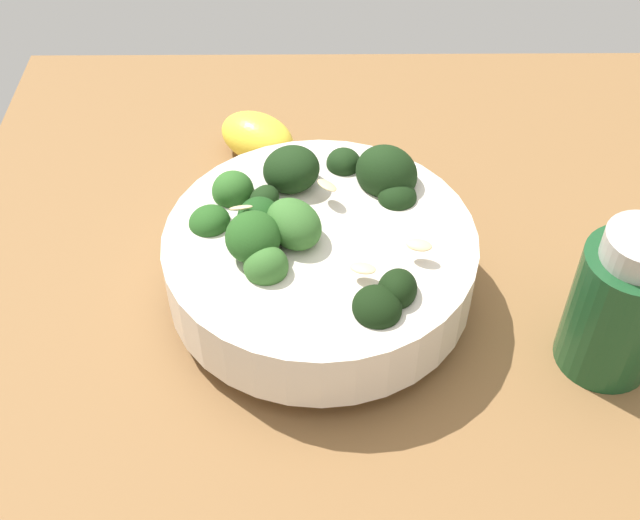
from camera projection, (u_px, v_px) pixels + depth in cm
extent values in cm
cube|color=brown|center=(385.00, 323.00, 63.63)|extent=(69.92, 69.92, 4.47)
cylinder|color=silver|center=(320.00, 290.00, 61.96)|extent=(12.25, 12.25, 1.59)
cylinder|color=silver|center=(320.00, 260.00, 59.70)|extent=(22.27, 22.27, 4.77)
cylinder|color=beige|center=(320.00, 241.00, 58.28)|extent=(18.18, 18.18, 0.80)
cylinder|color=#3C7A32|center=(389.00, 303.00, 54.84)|extent=(1.51, 1.43, 0.97)
ellipsoid|color=black|center=(391.00, 290.00, 53.90)|extent=(4.21, 4.14, 4.11)
cylinder|color=#4A8F3C|center=(267.00, 280.00, 56.23)|extent=(1.27, 1.25, 1.19)
ellipsoid|color=#386B2B|center=(266.00, 266.00, 55.25)|extent=(3.34, 3.49, 3.75)
cylinder|color=#3C7A32|center=(212.00, 238.00, 60.02)|extent=(1.25, 1.54, 1.65)
ellipsoid|color=#23511C|center=(210.00, 222.00, 58.91)|extent=(4.16, 4.12, 3.11)
cylinder|color=#2F662B|center=(235.00, 209.00, 62.05)|extent=(1.87, 1.86, 1.73)
ellipsoid|color=#2D6023|center=(233.00, 191.00, 60.81)|extent=(4.23, 4.13, 3.28)
cylinder|color=#4A8F3C|center=(294.00, 240.00, 58.05)|extent=(1.88, 1.82, 1.27)
ellipsoid|color=#386B2B|center=(294.00, 224.00, 56.95)|extent=(5.71, 6.03, 4.20)
cylinder|color=#4A8F3C|center=(254.00, 254.00, 56.80)|extent=(1.88, 1.88, 1.40)
ellipsoid|color=#23511C|center=(253.00, 237.00, 55.66)|extent=(6.00, 5.54, 4.59)
cylinder|color=#589D47|center=(265.00, 213.00, 60.72)|extent=(1.29, 1.33, 1.49)
ellipsoid|color=black|center=(264.00, 200.00, 59.80)|extent=(3.52, 3.34, 2.46)
cylinder|color=#3C7A32|center=(396.00, 210.00, 61.71)|extent=(1.47, 1.32, 1.27)
ellipsoid|color=black|center=(397.00, 197.00, 60.76)|extent=(3.81, 3.71, 3.42)
cylinder|color=#4A8F3C|center=(343.00, 177.00, 64.41)|extent=(1.28, 1.38, 1.09)
ellipsoid|color=black|center=(344.00, 163.00, 63.47)|extent=(3.26, 3.06, 2.68)
cylinder|color=#589D47|center=(382.00, 193.00, 62.90)|extent=(2.30, 2.27, 1.79)
ellipsoid|color=black|center=(384.00, 173.00, 61.54)|extent=(6.92, 6.41, 6.52)
cylinder|color=#589D47|center=(292.00, 189.00, 62.54)|extent=(1.61, 1.84, 1.76)
ellipsoid|color=black|center=(291.00, 169.00, 61.20)|extent=(5.67, 6.26, 5.18)
cylinder|color=#2F662B|center=(261.00, 238.00, 59.49)|extent=(1.85, 1.55, 1.98)
ellipsoid|color=#194216|center=(260.00, 220.00, 58.25)|extent=(4.69, 4.18, 4.31)
cylinder|color=#4A8F3C|center=(376.00, 323.00, 53.90)|extent=(1.70, 1.79, 1.55)
ellipsoid|color=black|center=(377.00, 308.00, 52.81)|extent=(4.63, 4.34, 3.27)
ellipsoid|color=#DBBC84|center=(327.00, 185.00, 59.50)|extent=(2.04, 1.97, 0.51)
ellipsoid|color=#DBBC84|center=(419.00, 245.00, 55.49)|extent=(1.56, 2.04, 0.63)
ellipsoid|color=#DBBC84|center=(241.00, 208.00, 56.50)|extent=(1.48, 2.08, 1.30)
ellipsoid|color=#DBBC84|center=(258.00, 227.00, 57.05)|extent=(1.85, 1.10, 0.76)
ellipsoid|color=#DBBC84|center=(363.00, 268.00, 54.35)|extent=(1.58, 2.06, 0.55)
ellipsoid|color=yellow|center=(257.00, 137.00, 73.20)|extent=(7.82, 8.50, 4.05)
cylinder|color=#194723|center=(618.00, 310.00, 55.06)|extent=(6.65, 6.65, 9.86)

